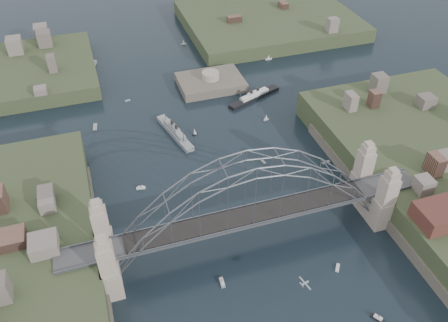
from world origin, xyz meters
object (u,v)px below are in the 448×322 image
bridge (250,203)px  ocean_liner (254,97)px  naval_cruiser_far (88,71)px  fort_island (211,87)px  naval_cruiser_near (175,132)px

bridge → ocean_liner: bridge is taller
naval_cruiser_far → ocean_liner: size_ratio=0.76×
bridge → naval_cruiser_far: bridge is taller
fort_island → ocean_liner: bearing=-47.0°
bridge → naval_cruiser_near: size_ratio=4.21×
naval_cruiser_far → ocean_liner: (51.17, -35.08, -0.04)m
bridge → naval_cruiser_far: bearing=106.6°
fort_island → naval_cruiser_far: bearing=150.2°
ocean_liner → bridge: bearing=-112.2°
naval_cruiser_near → naval_cruiser_far: 51.37m
naval_cruiser_far → ocean_liner: bearing=-34.4°
bridge → naval_cruiser_near: (-6.48, 45.94, -11.40)m
naval_cruiser_far → naval_cruiser_near: bearing=-65.7°
naval_cruiser_near → naval_cruiser_far: (-21.17, 46.80, -0.11)m
bridge → naval_cruiser_far: (-27.65, 92.74, -11.51)m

